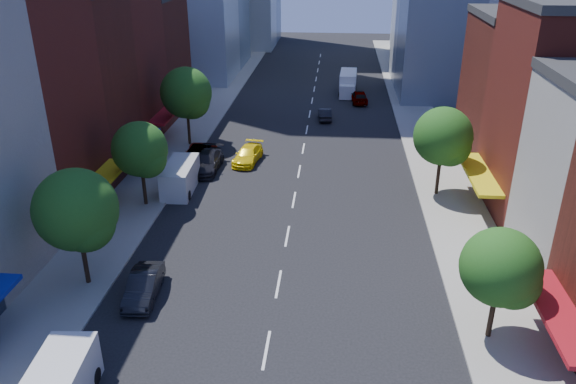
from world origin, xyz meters
The scene contains 19 objects.
sidewalk_left centered at (-12.50, 40.00, 0.07)m, with size 5.00×120.00×0.15m, color gray.
sidewalk_right centered at (12.50, 40.00, 0.07)m, with size 5.00×120.00×0.15m, color gray.
bldg_left_3 centered at (-21.00, 29.00, 7.50)m, with size 12.00×8.00×15.00m, color #491A12.
bldg_left_4 centered at (-21.00, 37.50, 8.50)m, with size 12.00×9.00×17.00m, color maroon.
bldg_left_5 centered at (-21.00, 47.00, 6.50)m, with size 12.00×10.00×13.00m, color #491A12.
bldg_right_3 centered at (21.00, 34.00, 6.50)m, with size 12.00×10.00×13.00m, color #491A12.
tree_left_near centered at (-11.35, 10.92, 4.87)m, with size 4.80×4.80×7.30m.
tree_left_mid centered at (-11.35, 21.92, 4.53)m, with size 4.20×4.20×6.65m.
tree_left_far centered at (-11.35, 35.92, 5.20)m, with size 5.00×5.00×7.75m.
tree_right_near centered at (11.65, 7.92, 4.19)m, with size 4.00×4.00×6.20m.
tree_right_far centered at (11.65, 25.92, 4.86)m, with size 4.60×4.60×7.20m.
parked_car_second centered at (-7.68, 10.01, 0.75)m, with size 1.59×4.56×1.50m, color black.
parked_car_third centered at (-9.50, 31.22, 0.78)m, with size 2.59×5.62×1.56m, color #999999.
parked_car_rear centered at (-8.29, 29.61, 0.82)m, with size 2.29×5.64×1.64m, color black.
cargo_van_far centered at (-9.49, 24.95, 1.16)m, with size 2.42×5.58×2.35m.
taxi centered at (-4.93, 31.89, 0.72)m, with size 2.03×4.99×1.45m, color yellow.
traffic_car_oncoming centered at (1.83, 45.94, 0.65)m, with size 1.38×3.94×1.30m, color black.
traffic_car_far centered at (5.95, 53.47, 0.80)m, with size 1.90×4.72×1.61m, color #999999.
box_truck centered at (4.56, 57.96, 1.33)m, with size 2.41×7.08×2.82m.
Camera 1 is at (3.10, -16.53, 19.26)m, focal length 35.00 mm.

